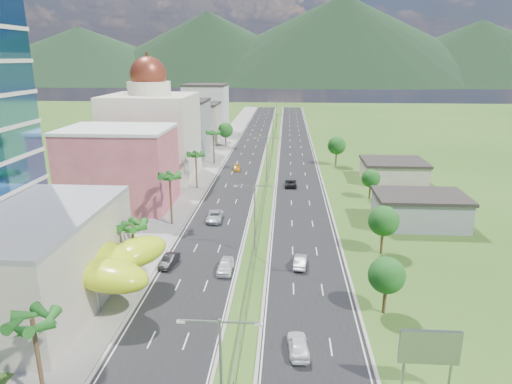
# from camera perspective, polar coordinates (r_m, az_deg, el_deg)

# --- Properties ---
(ground) EXTENTS (500.00, 500.00, 0.00)m
(ground) POSITION_cam_1_polar(r_m,az_deg,el_deg) (59.91, -0.84, -11.84)
(ground) COLOR #2D5119
(ground) RESTS_ON ground
(road_left) EXTENTS (11.00, 260.00, 0.04)m
(road_left) POSITION_cam_1_polar(r_m,az_deg,el_deg) (145.84, -0.91, 5.26)
(road_left) COLOR black
(road_left) RESTS_ON ground
(road_right) EXTENTS (11.00, 260.00, 0.04)m
(road_right) POSITION_cam_1_polar(r_m,az_deg,el_deg) (145.38, 5.01, 5.16)
(road_right) COLOR black
(road_right) RESTS_ON ground
(sidewalk_left) EXTENTS (7.00, 260.00, 0.12)m
(sidewalk_left) POSITION_cam_1_polar(r_m,az_deg,el_deg) (146.91, -4.62, 5.31)
(sidewalk_left) COLOR gray
(sidewalk_left) RESTS_ON ground
(median_guardrail) EXTENTS (0.10, 216.06, 0.76)m
(median_guardrail) POSITION_cam_1_polar(r_m,az_deg,el_deg) (127.68, 1.78, 3.91)
(median_guardrail) COLOR gray
(median_guardrail) RESTS_ON ground
(streetlight_median_a) EXTENTS (6.04, 0.25, 11.00)m
(streetlight_median_a) POSITION_cam_1_polar(r_m,az_deg,el_deg) (35.33, -4.42, -21.43)
(streetlight_median_a) COLOR gray
(streetlight_median_a) RESTS_ON ground
(streetlight_median_b) EXTENTS (6.04, 0.25, 11.00)m
(streetlight_median_b) POSITION_cam_1_polar(r_m,az_deg,el_deg) (66.34, -0.16, -2.58)
(streetlight_median_b) COLOR gray
(streetlight_median_b) RESTS_ON ground
(streetlight_median_c) EXTENTS (6.04, 0.25, 11.00)m
(streetlight_median_c) POSITION_cam_1_polar(r_m,az_deg,el_deg) (104.91, 1.37, 4.56)
(streetlight_median_c) COLOR gray
(streetlight_median_c) RESTS_ON ground
(streetlight_median_d) EXTENTS (6.04, 0.25, 11.00)m
(streetlight_median_d) POSITION_cam_1_polar(r_m,az_deg,el_deg) (149.20, 2.14, 8.13)
(streetlight_median_d) COLOR gray
(streetlight_median_d) RESTS_ON ground
(streetlight_median_e) EXTENTS (6.04, 0.25, 11.00)m
(streetlight_median_e) POSITION_cam_1_polar(r_m,az_deg,el_deg) (193.81, 2.56, 10.06)
(streetlight_median_e) COLOR gray
(streetlight_median_e) RESTS_ON ground
(lime_canopy) EXTENTS (18.00, 15.00, 7.40)m
(lime_canopy) POSITION_cam_1_polar(r_m,az_deg,el_deg) (59.17, -21.09, -8.03)
(lime_canopy) COLOR #BCDC15
(lime_canopy) RESTS_ON ground
(pink_shophouse) EXTENTS (20.00, 15.00, 15.00)m
(pink_shophouse) POSITION_cam_1_polar(r_m,az_deg,el_deg) (92.93, -16.69, 2.77)
(pink_shophouse) COLOR #B84B5F
(pink_shophouse) RESTS_ON ground
(domed_building) EXTENTS (20.00, 20.00, 28.70)m
(domed_building) POSITION_cam_1_polar(r_m,az_deg,el_deg) (113.61, -12.88, 7.44)
(domed_building) COLOR beige
(domed_building) RESTS_ON ground
(midrise_grey) EXTENTS (16.00, 15.00, 16.00)m
(midrise_grey) POSITION_cam_1_polar(r_m,az_deg,el_deg) (137.74, -9.46, 7.74)
(midrise_grey) COLOR gray
(midrise_grey) RESTS_ON ground
(midrise_beige) EXTENTS (16.00, 15.00, 13.00)m
(midrise_beige) POSITION_cam_1_polar(r_m,az_deg,el_deg) (159.22, -7.65, 8.44)
(midrise_beige) COLOR #AB9E8C
(midrise_beige) RESTS_ON ground
(midrise_white) EXTENTS (16.00, 15.00, 18.00)m
(midrise_white) POSITION_cam_1_polar(r_m,az_deg,el_deg) (181.34, -6.25, 10.25)
(midrise_white) COLOR silver
(midrise_white) RESTS_ON ground
(billboard) EXTENTS (5.20, 0.35, 6.20)m
(billboard) POSITION_cam_1_polar(r_m,az_deg,el_deg) (43.92, 20.88, -17.87)
(billboard) COLOR gray
(billboard) RESTS_ON ground
(shed_near) EXTENTS (15.00, 10.00, 5.00)m
(shed_near) POSITION_cam_1_polar(r_m,az_deg,el_deg) (85.11, 19.76, -2.25)
(shed_near) COLOR gray
(shed_near) RESTS_ON ground
(shed_far) EXTENTS (14.00, 12.00, 4.40)m
(shed_far) POSITION_cam_1_polar(r_m,az_deg,el_deg) (113.62, 16.77, 2.44)
(shed_far) COLOR #AB9E8C
(shed_far) RESTS_ON ground
(palm_tree_a) EXTENTS (3.60, 3.60, 9.10)m
(palm_tree_a) POSITION_cam_1_polar(r_m,az_deg,el_deg) (41.78, -26.12, -14.62)
(palm_tree_a) COLOR #47301C
(palm_tree_a) RESTS_ON ground
(palm_tree_b) EXTENTS (3.60, 3.60, 8.10)m
(palm_tree_b) POSITION_cam_1_polar(r_m,az_deg,el_deg) (61.87, -15.21, -4.32)
(palm_tree_b) COLOR #47301C
(palm_tree_b) RESTS_ON ground
(palm_tree_c) EXTENTS (3.60, 3.60, 9.60)m
(palm_tree_c) POSITION_cam_1_polar(r_m,az_deg,el_deg) (79.69, -10.74, 1.71)
(palm_tree_c) COLOR #47301C
(palm_tree_c) RESTS_ON ground
(palm_tree_d) EXTENTS (3.60, 3.60, 8.60)m
(palm_tree_d) POSITION_cam_1_polar(r_m,az_deg,el_deg) (101.72, -7.54, 4.50)
(palm_tree_d) COLOR #47301C
(palm_tree_d) RESTS_ON ground
(palm_tree_e) EXTENTS (3.60, 3.60, 9.40)m
(palm_tree_e) POSITION_cam_1_polar(r_m,az_deg,el_deg) (125.77, -5.35, 7.22)
(palm_tree_e) COLOR #47301C
(palm_tree_e) RESTS_ON ground
(leafy_tree_lfar) EXTENTS (4.90, 4.90, 8.05)m
(leafy_tree_lfar) POSITION_cam_1_polar(r_m,az_deg,el_deg) (150.62, -3.83, 7.73)
(leafy_tree_lfar) COLOR #47301C
(leafy_tree_lfar) RESTS_ON ground
(leafy_tree_ra) EXTENTS (4.20, 4.20, 6.90)m
(leafy_tree_ra) POSITION_cam_1_polar(r_m,az_deg,el_deg) (54.36, 16.02, -10.00)
(leafy_tree_ra) COLOR #47301C
(leafy_tree_ra) RESTS_ON ground
(leafy_tree_rb) EXTENTS (4.55, 4.55, 7.47)m
(leafy_tree_rb) POSITION_cam_1_polar(r_m,az_deg,el_deg) (70.15, 15.66, -3.51)
(leafy_tree_rb) COLOR #47301C
(leafy_tree_rb) RESTS_ON ground
(leafy_tree_rc) EXTENTS (3.85, 3.85, 6.33)m
(leafy_tree_rc) POSITION_cam_1_polar(r_m,az_deg,el_deg) (97.23, 14.16, 1.66)
(leafy_tree_rc) COLOR #47301C
(leafy_tree_rc) RESTS_ON ground
(leafy_tree_rd) EXTENTS (4.90, 4.90, 8.05)m
(leafy_tree_rd) POSITION_cam_1_polar(r_m,az_deg,el_deg) (125.40, 10.06, 5.74)
(leafy_tree_rd) COLOR #47301C
(leafy_tree_rd) RESTS_ON ground
(mountain_ridge) EXTENTS (860.00, 140.00, 90.00)m
(mountain_ridge) POSITION_cam_1_polar(r_m,az_deg,el_deg) (506.41, 10.41, 13.02)
(mountain_ridge) COLOR black
(mountain_ridge) RESTS_ON ground
(car_white_near_left) EXTENTS (2.09, 5.02, 1.70)m
(car_white_near_left) POSITION_cam_1_polar(r_m,az_deg,el_deg) (63.65, -3.85, -9.19)
(car_white_near_left) COLOR white
(car_white_near_left) RESTS_ON road_left
(car_dark_left) EXTENTS (2.26, 4.84, 1.53)m
(car_dark_left) POSITION_cam_1_polar(r_m,az_deg,el_deg) (66.41, -10.81, -8.40)
(car_dark_left) COLOR black
(car_dark_left) RESTS_ON road_left
(car_silver_mid_left) EXTENTS (2.92, 5.99, 1.64)m
(car_silver_mid_left) POSITION_cam_1_polar(r_m,az_deg,el_deg) (82.73, -5.19, -3.04)
(car_silver_mid_left) COLOR #B6BABE
(car_silver_mid_left) RESTS_ON road_left
(car_yellow_far_left) EXTENTS (2.49, 4.76, 1.32)m
(car_yellow_far_left) POSITION_cam_1_polar(r_m,az_deg,el_deg) (119.27, -2.41, 3.04)
(car_yellow_far_left) COLOR #C28216
(car_yellow_far_left) RESTS_ON road_left
(car_white_near_right) EXTENTS (2.40, 5.07, 1.68)m
(car_white_near_right) POSITION_cam_1_polar(r_m,az_deg,el_deg) (48.16, 5.31, -18.49)
(car_white_near_right) COLOR white
(car_white_near_right) RESTS_ON road_right
(car_silver_right) EXTENTS (2.13, 4.92, 1.57)m
(car_silver_right) POSITION_cam_1_polar(r_m,az_deg,el_deg) (65.29, 5.56, -8.60)
(car_silver_right) COLOR #B2B4BA
(car_silver_right) RESTS_ON road_right
(car_dark_far_right) EXTENTS (2.63, 5.62, 1.55)m
(car_dark_far_right) POSITION_cam_1_polar(r_m,az_deg,el_deg) (104.57, 4.36, 1.13)
(car_dark_far_right) COLOR black
(car_dark_far_right) RESTS_ON road_right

